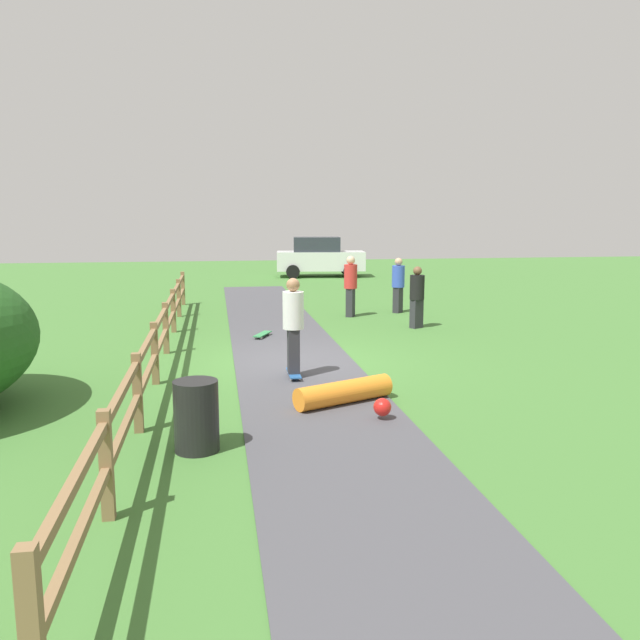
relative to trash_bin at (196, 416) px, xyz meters
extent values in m
plane|color=#427533|center=(1.80, 4.69, -0.45)|extent=(60.00, 60.00, 0.00)
cube|color=#47474C|center=(1.80, 4.69, -0.44)|extent=(2.40, 28.00, 0.02)
cube|color=olive|center=(-0.80, -4.31, 0.10)|extent=(0.12, 0.12, 1.10)
cube|color=olive|center=(-0.80, -1.74, 0.10)|extent=(0.12, 0.12, 1.10)
cube|color=olive|center=(-0.80, 0.83, 0.10)|extent=(0.12, 0.12, 1.10)
cube|color=olive|center=(-0.80, 3.40, 0.10)|extent=(0.12, 0.12, 1.10)
cube|color=olive|center=(-0.80, 5.98, 0.10)|extent=(0.12, 0.12, 1.10)
cube|color=olive|center=(-0.80, 8.55, 0.10)|extent=(0.12, 0.12, 1.10)
cube|color=olive|center=(-0.80, 11.12, 0.10)|extent=(0.12, 0.12, 1.10)
cube|color=olive|center=(-0.80, 13.69, 0.10)|extent=(0.12, 0.12, 1.10)
cube|color=olive|center=(-0.80, 4.69, 0.05)|extent=(0.08, 18.00, 0.09)
cube|color=olive|center=(-0.80, 4.69, 0.50)|extent=(0.08, 18.00, 0.09)
cylinder|color=black|center=(0.00, 0.00, 0.00)|extent=(0.56, 0.56, 0.90)
cube|color=#265999|center=(1.64, 3.43, -0.36)|extent=(0.21, 0.80, 0.02)
cylinder|color=silver|center=(1.57, 3.71, -0.40)|extent=(0.03, 0.06, 0.06)
cylinder|color=silver|center=(1.72, 3.71, -0.40)|extent=(0.03, 0.06, 0.06)
cylinder|color=silver|center=(1.56, 3.15, -0.40)|extent=(0.03, 0.06, 0.06)
cylinder|color=silver|center=(1.71, 3.15, -0.40)|extent=(0.03, 0.06, 0.06)
cube|color=#2D2D33|center=(1.64, 3.43, 0.06)|extent=(0.20, 0.32, 0.81)
cylinder|color=white|center=(1.64, 3.43, 0.80)|extent=(0.38, 0.38, 0.67)
sphere|color=#9E704C|center=(1.64, 3.43, 1.25)|extent=(0.24, 0.24, 0.24)
cylinder|color=orange|center=(2.21, 1.65, -0.25)|extent=(1.67, 1.01, 0.36)
sphere|color=red|center=(2.60, 0.78, -0.25)|extent=(0.26, 0.26, 0.26)
cube|color=#338C4C|center=(1.37, 7.43, -0.36)|extent=(0.51, 0.81, 0.02)
cylinder|color=silver|center=(1.32, 7.14, -0.40)|extent=(0.05, 0.07, 0.06)
cylinder|color=silver|center=(1.18, 7.21, -0.40)|extent=(0.05, 0.07, 0.06)
cylinder|color=silver|center=(1.55, 7.65, -0.40)|extent=(0.05, 0.07, 0.06)
cylinder|color=silver|center=(1.41, 7.72, -0.40)|extent=(0.05, 0.07, 0.06)
cube|color=#2D2D33|center=(4.15, 10.31, -0.03)|extent=(0.33, 0.38, 0.83)
cylinder|color=red|center=(4.15, 10.31, 0.73)|extent=(0.51, 0.51, 0.69)
sphere|color=beige|center=(4.15, 10.31, 1.20)|extent=(0.25, 0.25, 0.25)
cube|color=#2D2D33|center=(5.74, 10.85, -0.06)|extent=(0.36, 0.37, 0.78)
cylinder|color=blue|center=(5.74, 10.85, 0.66)|extent=(0.54, 0.54, 0.65)
sphere|color=tan|center=(5.74, 10.85, 1.10)|extent=(0.23, 0.23, 0.23)
cube|color=#2D2D33|center=(5.46, 8.15, -0.07)|extent=(0.38, 0.33, 0.76)
cylinder|color=black|center=(5.46, 8.15, 0.63)|extent=(0.52, 0.52, 0.63)
sphere|color=brown|center=(5.46, 8.15, 1.06)|extent=(0.23, 0.23, 0.23)
cube|color=silver|center=(5.31, 22.80, 0.32)|extent=(4.36, 2.15, 0.90)
cube|color=#2D333D|center=(5.11, 22.82, 1.12)|extent=(2.36, 1.79, 0.70)
cylinder|color=black|center=(6.75, 23.53, -0.13)|extent=(0.66, 0.31, 0.64)
cylinder|color=black|center=(6.56, 21.78, -0.13)|extent=(0.66, 0.31, 0.64)
cylinder|color=black|center=(4.07, 23.82, -0.13)|extent=(0.66, 0.31, 0.64)
cylinder|color=black|center=(3.87, 22.07, -0.13)|extent=(0.66, 0.31, 0.64)
camera|label=1|loc=(0.29, -7.83, 2.46)|focal=35.97mm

